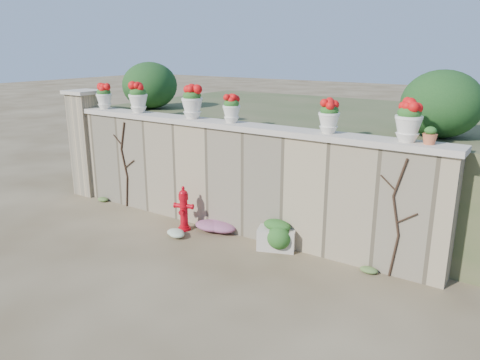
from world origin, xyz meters
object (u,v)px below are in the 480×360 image
Objects in this scene: fire_hydrant at (184,208)px; terracotta_pot at (430,136)px; urn_pot_0 at (104,97)px; planter_box at (277,236)px.

terracotta_pot reaches higher than fire_hydrant.
urn_pot_0 is at bearing 180.00° from terracotta_pot.
fire_hydrant is 3.39m from urn_pot_0.
terracotta_pot is (4.23, 0.56, 1.77)m from fire_hydrant.
fire_hydrant is 3.56× the size of terracotta_pot.
fire_hydrant is at bearing -172.46° from terracotta_pot.
urn_pot_0 reaches higher than terracotta_pot.
urn_pot_0 is (-2.73, 0.56, 1.93)m from fire_hydrant.
planter_box is 3.03m from terracotta_pot.
terracotta_pot is at bearing -12.74° from planter_box.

